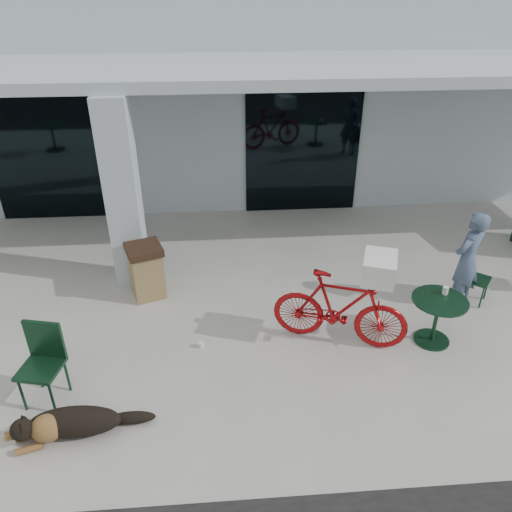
{
  "coord_description": "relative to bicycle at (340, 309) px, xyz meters",
  "views": [
    {
      "loc": [
        0.03,
        -5.13,
        4.67
      ],
      "look_at": [
        0.52,
        1.21,
        1.0
      ],
      "focal_mm": 35.0,
      "sensor_mm": 36.0,
      "label": 1
    }
  ],
  "objects": [
    {
      "name": "ground",
      "position": [
        -1.63,
        -0.4,
        -0.57
      ],
      "size": [
        80.0,
        80.0,
        0.0
      ],
      "primitive_type": "plane",
      "color": "#B7B5AC",
      "rests_on": "ground"
    },
    {
      "name": "building",
      "position": [
        -1.63,
        8.1,
        1.68
      ],
      "size": [
        22.0,
        7.0,
        4.5
      ],
      "primitive_type": "cube",
      "color": "#ACBDC3",
      "rests_on": "ground"
    },
    {
      "name": "storefront_glass_left",
      "position": [
        -4.83,
        4.58,
        0.78
      ],
      "size": [
        2.8,
        0.06,
        2.7
      ],
      "primitive_type": "cube",
      "color": "black",
      "rests_on": "ground"
    },
    {
      "name": "storefront_glass_right",
      "position": [
        0.17,
        4.58,
        0.78
      ],
      "size": [
        2.4,
        0.06,
        2.7
      ],
      "primitive_type": "cube",
      "color": "black",
      "rests_on": "ground"
    },
    {
      "name": "column",
      "position": [
        -3.13,
        1.9,
        0.99
      ],
      "size": [
        0.5,
        0.5,
        3.12
      ],
      "primitive_type": "cube",
      "color": "#ACBDC3",
      "rests_on": "ground"
    },
    {
      "name": "overhang",
      "position": [
        -1.63,
        3.2,
        2.64
      ],
      "size": [
        22.0,
        2.8,
        0.18
      ],
      "primitive_type": "cube",
      "color": "#ACBDC3",
      "rests_on": "column"
    },
    {
      "name": "bicycle",
      "position": [
        0.0,
        0.0,
        0.0
      ],
      "size": [
        1.96,
        1.13,
        1.13
      ],
      "primitive_type": "imported",
      "rotation": [
        0.0,
        0.0,
        1.23
      ],
      "color": "maroon",
      "rests_on": "ground"
    },
    {
      "name": "laundry_basket",
      "position": [
        0.42,
        -0.15,
        0.73
      ],
      "size": [
        0.58,
        0.67,
        0.33
      ],
      "primitive_type": "cube",
      "rotation": [
        0.0,
        0.0,
        1.23
      ],
      "color": "white",
      "rests_on": "bicycle"
    },
    {
      "name": "dog",
      "position": [
        -3.36,
        -1.4,
        -0.37
      ],
      "size": [
        1.26,
        0.73,
        0.4
      ],
      "primitive_type": null,
      "rotation": [
        0.0,
        0.0,
        0.3
      ],
      "color": "black",
      "rests_on": "ground"
    },
    {
      "name": "cup_near_dog",
      "position": [
        -1.95,
        0.0,
        -0.52
      ],
      "size": [
        0.09,
        0.09,
        0.09
      ],
      "primitive_type": "cylinder",
      "rotation": [
        0.0,
        0.0,
        -0.43
      ],
      "color": "white",
      "rests_on": "ground"
    },
    {
      "name": "cafe_chair_near",
      "position": [
        -3.83,
        -0.84,
        -0.04
      ],
      "size": [
        0.58,
        0.61,
        1.05
      ],
      "primitive_type": null,
      "rotation": [
        0.0,
        0.0,
        -0.22
      ],
      "color": "#133720",
      "rests_on": "ground"
    },
    {
      "name": "cafe_table_far",
      "position": [
        1.37,
        -0.11,
        -0.21
      ],
      "size": [
        0.94,
        0.94,
        0.72
      ],
      "primitive_type": null,
      "rotation": [
        0.0,
        0.0,
        0.27
      ],
      "color": "#133720",
      "rests_on": "ground"
    },
    {
      "name": "cafe_chair_far_a",
      "position": [
        2.41,
        0.84,
        -0.15
      ],
      "size": [
        0.55,
        0.55,
        0.83
      ],
      "primitive_type": null,
      "rotation": [
        0.0,
        0.0,
        0.89
      ],
      "color": "#133720",
      "rests_on": "ground"
    },
    {
      "name": "person",
      "position": [
        2.14,
        0.79,
        0.23
      ],
      "size": [
        0.69,
        0.64,
        1.59
      ],
      "primitive_type": "imported",
      "rotation": [
        0.0,
        0.0,
        3.73
      ],
      "color": "#455874",
      "rests_on": "ground"
    },
    {
      "name": "cup_on_table",
      "position": [
        1.49,
        0.03,
        0.21
      ],
      "size": [
        0.1,
        0.1,
        0.11
      ],
      "primitive_type": "cylinder",
      "rotation": [
        0.0,
        0.0,
        0.27
      ],
      "color": "white",
      "rests_on": "cafe_table_far"
    },
    {
      "name": "trash_receptacle",
      "position": [
        -2.83,
        1.4,
        -0.11
      ],
      "size": [
        0.68,
        0.68,
        0.91
      ],
      "primitive_type": null,
      "rotation": [
        0.0,
        0.0,
        0.34
      ],
      "color": "olive",
      "rests_on": "ground"
    }
  ]
}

